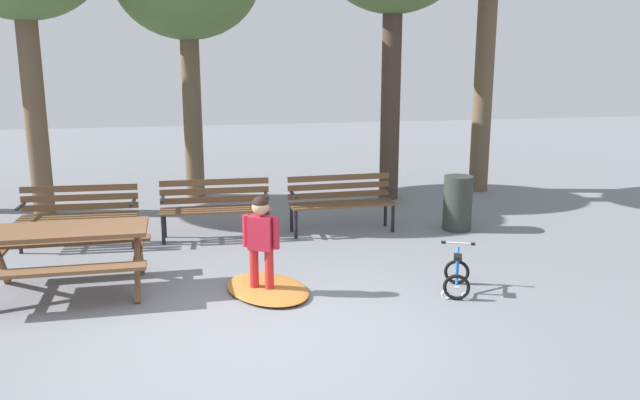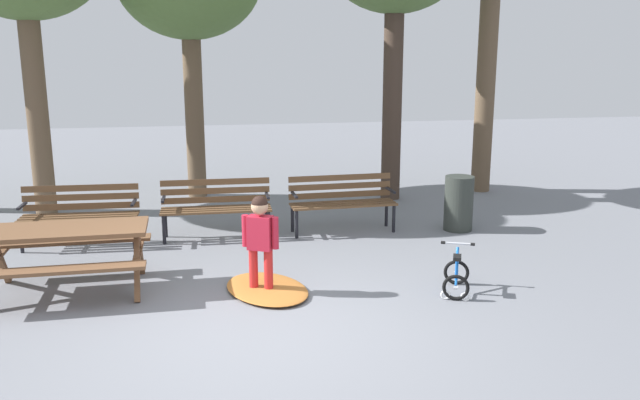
# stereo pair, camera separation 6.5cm
# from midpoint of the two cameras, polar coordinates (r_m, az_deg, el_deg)

# --- Properties ---
(ground) EXTENTS (36.00, 36.00, 0.00)m
(ground) POSITION_cam_midpoint_polar(r_m,az_deg,el_deg) (6.68, -5.26, -11.35)
(ground) COLOR slate
(picnic_table) EXTENTS (1.83, 1.38, 0.79)m
(picnic_table) POSITION_cam_midpoint_polar(r_m,az_deg,el_deg) (8.02, -20.88, -3.46)
(picnic_table) COLOR brown
(picnic_table) RESTS_ON ground
(park_bench_far_left) EXTENTS (1.62, 0.52, 0.85)m
(park_bench_far_left) POSITION_cam_midpoint_polar(r_m,az_deg,el_deg) (9.87, -19.84, -0.86)
(park_bench_far_left) COLOR brown
(park_bench_far_left) RESTS_ON ground
(park_bench_left) EXTENTS (1.61, 0.49, 0.85)m
(park_bench_left) POSITION_cam_midpoint_polar(r_m,az_deg,el_deg) (9.82, -8.78, -0.29)
(park_bench_left) COLOR brown
(park_bench_left) RESTS_ON ground
(park_bench_right) EXTENTS (1.62, 0.52, 0.85)m
(park_bench_right) POSITION_cam_midpoint_polar(r_m,az_deg,el_deg) (10.03, 2.09, 0.15)
(park_bench_right) COLOR brown
(park_bench_right) RESTS_ON ground
(child_standing) EXTENTS (0.40, 0.26, 1.14)m
(child_standing) POSITION_cam_midpoint_polar(r_m,az_deg,el_deg) (7.46, -4.94, -3.13)
(child_standing) COLOR red
(child_standing) RESTS_ON ground
(kids_bicycle) EXTENTS (0.53, 0.63, 0.54)m
(kids_bicycle) POSITION_cam_midpoint_polar(r_m,az_deg,el_deg) (7.77, 11.94, -6.42)
(kids_bicycle) COLOR black
(kids_bicycle) RESTS_ON ground
(leaf_pile) EXTENTS (1.24, 1.44, 0.07)m
(leaf_pile) POSITION_cam_midpoint_polar(r_m,az_deg,el_deg) (7.70, -4.36, -7.64)
(leaf_pile) COLOR #B26B2D
(leaf_pile) RESTS_ON ground
(trash_bin) EXTENTS (0.44, 0.44, 0.84)m
(trash_bin) POSITION_cam_midpoint_polar(r_m,az_deg,el_deg) (10.33, 12.07, -0.28)
(trash_bin) COLOR #2D332D
(trash_bin) RESTS_ON ground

